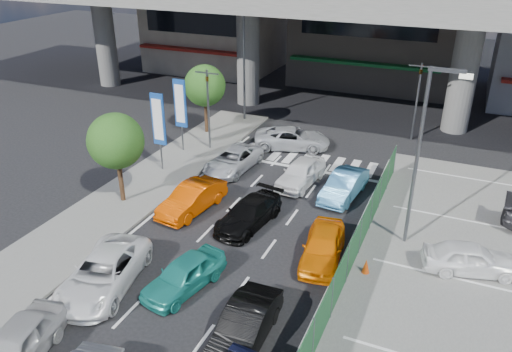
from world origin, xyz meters
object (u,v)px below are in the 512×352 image
at_px(signboard_near, 158,122).
at_px(tree_near, 116,141).
at_px(street_lamp_left, 246,56).
at_px(traffic_cone, 366,266).
at_px(sedan_white_front_mid, 301,173).
at_px(traffic_light_left, 208,90).
at_px(street_lamp_right, 424,145).
at_px(tree_far, 205,86).
at_px(sedan_white_mid_left, 103,273).
at_px(taxi_teal_mid, 184,275).
at_px(sedan_black_mid, 249,214).
at_px(hatch_black_mid_right, 244,326).
at_px(kei_truck_front_right, 344,185).
at_px(taxi_orange_left, 192,199).
at_px(crossing_wagon_silver, 292,138).
at_px(taxi_orange_right, 323,246).
at_px(traffic_light_right, 419,83).
at_px(signboard_far, 180,106).
at_px(parked_sedan_white, 471,258).
at_px(wagon_silver_front_left, 233,160).
at_px(van_white_back_left, 15,347).

xyz_separation_m(signboard_near, tree_near, (0.20, -3.99, 0.32)).
distance_m(street_lamp_left, signboard_near, 10.19).
height_order(tree_near, traffic_cone, tree_near).
relative_size(street_lamp_left, sedan_white_front_mid, 1.98).
xyz_separation_m(traffic_light_left, street_lamp_right, (13.37, -6.00, 0.83)).
relative_size(sedan_white_front_mid, traffic_cone, 6.43).
bearing_deg(tree_far, sedan_white_mid_left, -74.85).
height_order(taxi_teal_mid, sedan_black_mid, taxi_teal_mid).
height_order(traffic_light_left, street_lamp_right, street_lamp_right).
relative_size(signboard_near, hatch_black_mid_right, 1.15).
height_order(sedan_white_mid_left, kei_truck_front_right, sedan_white_mid_left).
relative_size(taxi_orange_left, crossing_wagon_silver, 0.87).
height_order(street_lamp_right, sedan_white_mid_left, street_lamp_right).
bearing_deg(tree_near, traffic_light_left, 84.29).
bearing_deg(sedan_white_front_mid, taxi_teal_mid, -89.84).
height_order(street_lamp_right, taxi_orange_right, street_lamp_right).
xyz_separation_m(taxi_teal_mid, traffic_cone, (6.30, 3.76, -0.27)).
bearing_deg(taxi_orange_left, signboard_near, 147.73).
distance_m(traffic_light_right, taxi_orange_right, 16.22).
bearing_deg(hatch_black_mid_right, crossing_wagon_silver, 102.57).
height_order(street_lamp_left, sedan_white_mid_left, street_lamp_left).
bearing_deg(traffic_light_left, taxi_teal_mid, -65.71).
bearing_deg(traffic_cone, tree_far, 139.83).
xyz_separation_m(kei_truck_front_right, crossing_wagon_silver, (-4.77, 5.23, 0.00)).
xyz_separation_m(sedan_white_front_mid, traffic_cone, (5.12, -6.70, -0.31)).
height_order(tree_near, tree_far, same).
relative_size(sedan_white_mid_left, hatch_black_mid_right, 1.22).
bearing_deg(street_lamp_left, traffic_light_left, -88.80).
distance_m(traffic_light_left, taxi_orange_right, 13.86).
xyz_separation_m(signboard_far, parked_sedan_white, (17.35, -6.27, -2.35)).
bearing_deg(wagon_silver_front_left, taxi_teal_mid, -69.03).
distance_m(van_white_back_left, taxi_orange_right, 11.98).
xyz_separation_m(street_lamp_right, signboard_far, (-14.77, 4.99, -1.71)).
height_order(signboard_near, sedan_white_mid_left, signboard_near).
distance_m(traffic_light_right, wagon_silver_front_left, 13.26).
height_order(signboard_near, crossing_wagon_silver, signboard_near).
height_order(signboard_far, sedan_white_front_mid, signboard_far).
relative_size(wagon_silver_front_left, kei_truck_front_right, 1.09).
bearing_deg(taxi_orange_right, hatch_black_mid_right, -108.71).
bearing_deg(sedan_white_front_mid, traffic_light_left, 167.95).
distance_m(sedan_white_mid_left, taxi_teal_mid, 3.15).
relative_size(traffic_light_left, sedan_white_front_mid, 1.28).
bearing_deg(taxi_orange_left, traffic_cone, -2.45).
distance_m(van_white_back_left, hatch_black_mid_right, 7.37).
xyz_separation_m(signboard_near, sedan_white_front_mid, (7.97, 1.65, -2.37)).
distance_m(traffic_light_left, wagon_silver_front_left, 4.83).
bearing_deg(taxi_orange_right, wagon_silver_front_left, 130.16).
distance_m(signboard_near, sedan_white_mid_left, 11.00).
distance_m(crossing_wagon_silver, traffic_cone, 13.53).
xyz_separation_m(signboard_near, crossing_wagon_silver, (5.79, 6.35, -2.39)).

